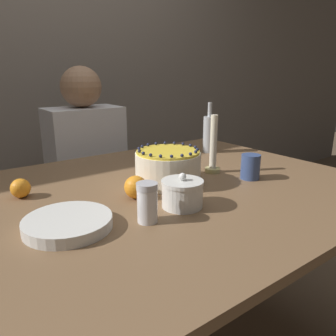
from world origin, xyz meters
The scene contains 12 objects.
wall_behind centered at (0.00, 1.40, 1.30)m, with size 8.00×0.05×2.60m.
dining_table centered at (0.00, 0.00, 0.68)m, with size 1.55×1.18×0.77m.
cake centered at (0.06, 0.03, 0.83)m, with size 0.24×0.24×0.14m.
sugar_bowl centered at (-0.04, -0.18, 0.82)m, with size 0.13×0.13×0.11m.
sugar_shaker centered at (-0.18, -0.20, 0.83)m, with size 0.06×0.06×0.11m.
plate_stack centered at (-0.38, -0.11, 0.79)m, with size 0.24×0.24×0.03m.
candle centered at (0.29, 0.03, 0.87)m, with size 0.06×0.06×0.24m.
bottle centered at (0.53, 0.31, 0.87)m, with size 0.06×0.06×0.26m.
cup centered at (0.35, -0.12, 0.82)m, with size 0.07×0.07×0.10m.
orange_fruit_0 centered at (-0.42, 0.20, 0.80)m, with size 0.07×0.07×0.07m.
orange_fruit_1 centered at (-0.12, -0.03, 0.81)m, with size 0.08×0.08×0.08m.
person_man_blue_shirt centered at (0.05, 0.79, 0.53)m, with size 0.40×0.34×1.21m.
Camera 1 is at (-0.64, -0.92, 1.18)m, focal length 35.00 mm.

